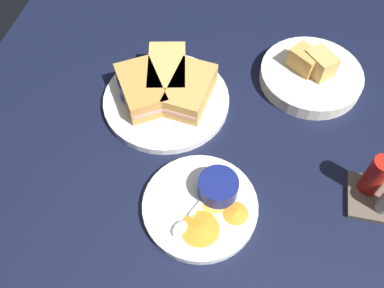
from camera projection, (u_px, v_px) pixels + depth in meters
ground_plane at (221, 134)px, 81.96cm from camera, size 110.00×110.00×3.00cm
plate_sandwich_main at (166, 100)px, 83.92cm from camera, size 26.03×26.03×1.60cm
sandwich_half_near at (190, 90)px, 81.19cm from camera, size 14.07×9.27×4.80cm
sandwich_half_far at (167, 72)px, 84.01cm from camera, size 14.45×10.21×4.80cm
sandwich_half_extra at (141, 89)px, 81.34cm from camera, size 15.05×13.39×4.80cm
ramekin_dark_sauce at (138, 87)px, 82.06cm from camera, size 7.60×7.60×4.04cm
spoon_by_dark_ramekin at (167, 91)px, 83.71cm from camera, size 3.95×9.91×0.80cm
plate_chips_companion at (200, 206)px, 70.53cm from camera, size 20.18×20.18×1.60cm
ramekin_light_gravy at (218, 187)px, 69.65cm from camera, size 7.04×7.04×3.51cm
spoon_by_gravy_ramekin at (184, 223)px, 67.58cm from camera, size 9.55×5.57×0.80cm
plantain_chip_scatter at (213, 213)px, 68.60cm from camera, size 13.30×12.88×0.60cm
bread_basket_rear at (311, 74)px, 86.30cm from camera, size 21.65×21.65×7.74cm
condiment_caddy at (378, 188)px, 69.55cm from camera, size 9.00×9.00×9.50cm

